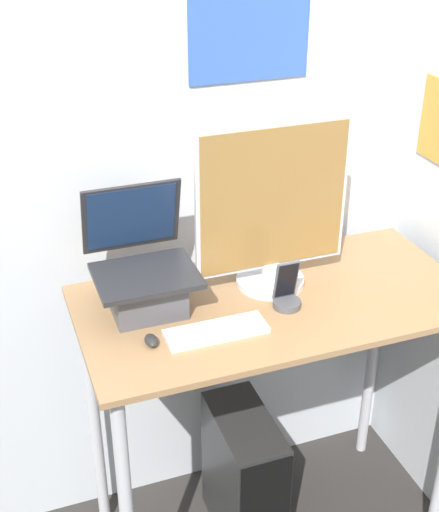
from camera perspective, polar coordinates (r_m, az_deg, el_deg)
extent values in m
cube|color=silver|center=(2.32, 0.93, 7.57)|extent=(6.00, 0.05, 2.60)
cube|color=#3359B2|center=(2.19, 2.45, 18.14)|extent=(0.38, 0.01, 0.34)
cube|color=#936D47|center=(2.15, 4.44, -3.66)|extent=(1.18, 0.59, 0.02)
cylinder|color=#B7B7BC|center=(2.52, -9.97, -12.69)|extent=(0.04, 0.04, 0.98)
cylinder|color=#B7B7BC|center=(2.83, 12.17, -7.63)|extent=(0.04, 0.04, 0.98)
cube|color=#4C4C51|center=(2.06, -5.81, -3.13)|extent=(0.20, 0.16, 0.11)
cube|color=#262628|center=(2.03, -5.90, -1.58)|extent=(0.29, 0.23, 0.02)
cube|color=#262628|center=(2.10, -7.08, 3.14)|extent=(0.29, 0.07, 0.22)
cube|color=navy|center=(2.09, -7.04, 3.11)|extent=(0.26, 0.06, 0.20)
cylinder|color=silver|center=(2.22, 4.07, -1.97)|extent=(0.21, 0.21, 0.02)
cylinder|color=silver|center=(2.20, 4.10, -1.16)|extent=(0.05, 0.05, 0.05)
cube|color=silver|center=(2.09, 4.28, 4.66)|extent=(0.48, 0.01, 0.46)
cube|color=olive|center=(2.08, 4.37, 4.57)|extent=(0.45, 0.01, 0.43)
cube|color=white|center=(1.99, -0.26, -6.04)|extent=(0.29, 0.10, 0.01)
cube|color=silver|center=(1.98, -0.27, -5.83)|extent=(0.26, 0.08, 0.00)
ellipsoid|color=#262626|center=(1.95, -5.48, -6.75)|extent=(0.04, 0.06, 0.03)
cylinder|color=#4C4C51|center=(2.10, 5.41, -3.83)|extent=(0.08, 0.08, 0.02)
cube|color=#4C515B|center=(2.08, 5.35, -1.92)|extent=(0.07, 0.03, 0.13)
cube|color=black|center=(2.07, 5.40, -1.96)|extent=(0.06, 0.03, 0.12)
cube|color=black|center=(2.61, 1.93, -17.26)|extent=(0.18, 0.38, 0.52)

